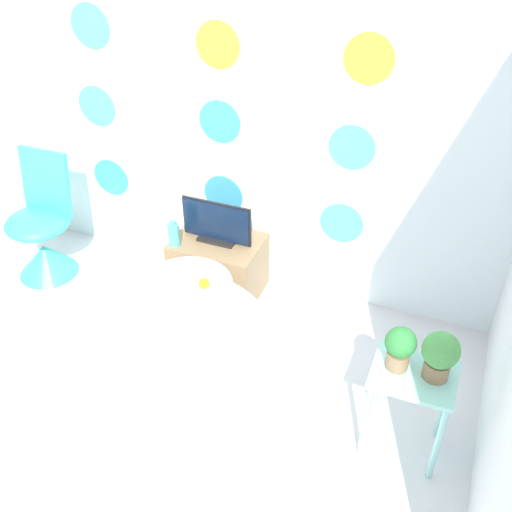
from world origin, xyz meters
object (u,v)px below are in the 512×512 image
bathtub (190,320)px  tv (217,224)px  potted_plant_left (400,347)px  vase (174,234)px  potted_plant_right (440,354)px  chair (43,239)px

bathtub → tv: (-0.11, 0.65, 0.26)m
tv → potted_plant_left: potted_plant_left is taller
tv → vase: size_ratio=2.63×
bathtub → vase: size_ratio=5.57×
bathtub → potted_plant_right: (1.41, -0.17, 0.40)m
potted_plant_left → potted_plant_right: potted_plant_right is taller
chair → vase: size_ratio=4.89×
bathtub → tv: tv is taller
bathtub → potted_plant_right: 1.48m
vase → potted_plant_left: 1.73m
bathtub → chair: size_ratio=1.14×
chair → vase: 1.04m
bathtub → potted_plant_left: 1.30m
chair → vase: chair is taller
bathtub → potted_plant_right: bearing=-6.7°
bathtub → chair: (-1.37, 0.39, -0.01)m
vase → potted_plant_left: size_ratio=0.78×
tv → potted_plant_right: 1.74m
bathtub → tv: 0.71m
bathtub → tv: size_ratio=2.12×
vase → potted_plant_left: (1.59, -0.68, 0.17)m
chair → potted_plant_right: size_ratio=3.43×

